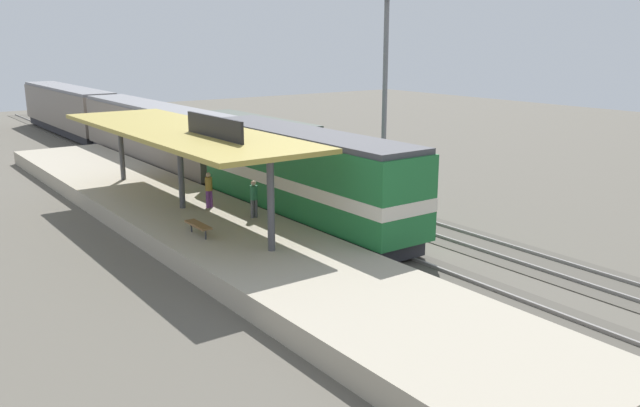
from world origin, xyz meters
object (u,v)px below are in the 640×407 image
object	(u,v)px
light_mast	(386,45)
person_walking	(209,188)
passenger_carriage_front	(154,135)
locomotive	(304,177)
person_waiting	(254,197)
platform_bench	(198,225)
freight_car	(254,144)
passenger_carriage_rear	(68,109)

from	to	relation	value
light_mast	person_walking	distance (m)	13.11
passenger_carriage_front	light_mast	size ratio (longest dim) A/B	1.71
locomotive	person_walking	xyz separation A→B (m)	(-3.55, 2.78, -0.56)
passenger_carriage_front	person_waiting	bearing A→B (deg)	-98.62
platform_bench	freight_car	xyz separation A→B (m)	(10.60, 13.44, 0.63)
locomotive	freight_car	world-z (taller)	locomotive
platform_bench	person_walking	size ratio (longest dim) A/B	0.99
locomotive	passenger_carriage_front	size ratio (longest dim) A/B	0.72
passenger_carriage_front	freight_car	size ratio (longest dim) A/B	1.67
platform_bench	person_walking	distance (m)	4.61
passenger_carriage_front	person_waiting	distance (m)	18.24
platform_bench	person_waiting	distance (m)	3.47
freight_car	person_walking	distance (m)	12.57
platform_bench	person_walking	world-z (taller)	person_walking
locomotive	passenger_carriage_front	bearing A→B (deg)	90.00
platform_bench	locomotive	distance (m)	6.19
locomotive	passenger_carriage_front	xyz separation A→B (m)	(0.00, 18.00, -0.10)
locomotive	person_waiting	size ratio (longest dim) A/B	8.44
platform_bench	freight_car	distance (m)	17.13
passenger_carriage_front	freight_car	distance (m)	7.29
person_waiting	passenger_carriage_front	bearing A→B (deg)	81.38
freight_car	light_mast	xyz separation A→B (m)	(3.20, -9.16, 6.43)
passenger_carriage_rear	light_mast	size ratio (longest dim) A/B	1.71
passenger_carriage_front	light_mast	world-z (taller)	light_mast
person_waiting	freight_car	bearing A→B (deg)	59.36
locomotive	freight_car	size ratio (longest dim) A/B	1.20
person_walking	freight_car	bearing A→B (deg)	49.60
locomotive	person_waiting	xyz separation A→B (m)	(-2.73, -0.02, -0.56)
passenger_carriage_front	person_waiting	world-z (taller)	passenger_carriage_front
platform_bench	light_mast	xyz separation A→B (m)	(13.80, 4.28, 7.05)
light_mast	passenger_carriage_rear	bearing A→B (deg)	102.36
passenger_carriage_front	person_waiting	xyz separation A→B (m)	(-2.73, -18.02, -0.46)
locomotive	passenger_carriage_rear	distance (m)	38.80
platform_bench	person_waiting	world-z (taller)	person_waiting
person_waiting	person_walking	size ratio (longest dim) A/B	1.00
locomotive	person_walking	world-z (taller)	locomotive
platform_bench	freight_car	world-z (taller)	freight_car
freight_car	platform_bench	bearing A→B (deg)	-128.25
freight_car	person_walking	size ratio (longest dim) A/B	7.02
locomotive	person_walking	distance (m)	4.54
person_walking	person_waiting	bearing A→B (deg)	-73.81
light_mast	person_walking	xyz separation A→B (m)	(-11.35, -0.41, -6.54)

